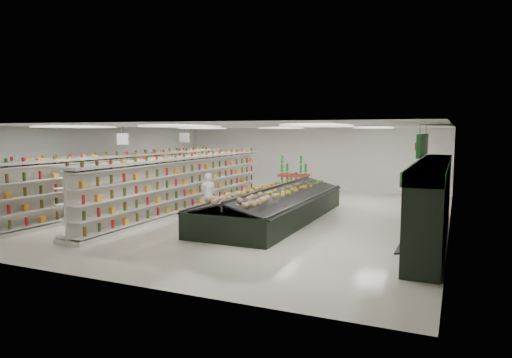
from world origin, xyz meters
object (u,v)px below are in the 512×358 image
at_px(gondola_left, 128,184).
at_px(shopper_main, 209,194).
at_px(soda_endcap, 294,177).
at_px(gondola_center, 187,185).
at_px(produce_island, 274,204).
at_px(shopper_background, 196,176).

bearing_deg(gondola_left, shopper_main, 1.29).
xyz_separation_m(gondola_left, soda_endcap, (4.61, 6.51, -0.15)).
bearing_deg(shopper_main, gondola_left, -32.59).
height_order(gondola_left, gondola_center, gondola_left).
relative_size(gondola_left, produce_island, 1.59).
bearing_deg(shopper_main, soda_endcap, -128.79).
height_order(soda_endcap, shopper_background, shopper_background).
xyz_separation_m(soda_endcap, shopper_background, (-3.98, -2.44, 0.11)).
distance_m(produce_island, soda_endcap, 6.46).
height_order(gondola_center, soda_endcap, gondola_center).
bearing_deg(produce_island, shopper_background, 144.85).
relative_size(shopper_main, shopper_background, 0.82).
xyz_separation_m(gondola_left, shopper_background, (0.63, 4.07, -0.04)).
bearing_deg(gondola_left, soda_endcap, 57.67).
xyz_separation_m(gondola_left, produce_island, (6.10, 0.23, -0.45)).
bearing_deg(gondola_left, gondola_center, 17.45).
distance_m(shopper_main, shopper_background, 5.19).
height_order(gondola_left, produce_island, gondola_left).
bearing_deg(gondola_left, produce_island, 5.11).
bearing_deg(produce_island, gondola_left, -177.88).
relative_size(soda_endcap, shopper_main, 1.11).
relative_size(soda_endcap, shopper_background, 0.91).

